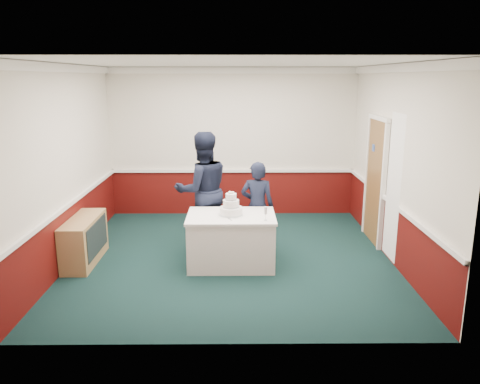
{
  "coord_description": "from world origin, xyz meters",
  "views": [
    {
      "loc": [
        0.07,
        -7.01,
        2.8
      ],
      "look_at": [
        0.13,
        -0.1,
        1.1
      ],
      "focal_mm": 35.0,
      "sensor_mm": 36.0,
      "label": 1
    }
  ],
  "objects_px": {
    "cake_knife": "(229,219)",
    "champagne_flute": "(266,211)",
    "person_man": "(203,190)",
    "cake_table": "(231,239)",
    "wedding_cake": "(231,208)",
    "person_woman": "(257,207)",
    "sideboard": "(84,240)"
  },
  "relations": [
    {
      "from": "cake_table",
      "to": "person_woman",
      "type": "xyz_separation_m",
      "value": [
        0.42,
        0.59,
        0.35
      ]
    },
    {
      "from": "person_man",
      "to": "cake_knife",
      "type": "bearing_deg",
      "value": 94.38
    },
    {
      "from": "sideboard",
      "to": "cake_knife",
      "type": "relative_size",
      "value": 5.45
    },
    {
      "from": "cake_knife",
      "to": "champagne_flute",
      "type": "height_order",
      "value": "champagne_flute"
    },
    {
      "from": "cake_knife",
      "to": "person_man",
      "type": "xyz_separation_m",
      "value": [
        -0.45,
        1.01,
        0.18
      ]
    },
    {
      "from": "person_woman",
      "to": "person_man",
      "type": "bearing_deg",
      "value": -2.45
    },
    {
      "from": "cake_table",
      "to": "champagne_flute",
      "type": "relative_size",
      "value": 6.44
    },
    {
      "from": "sideboard",
      "to": "wedding_cake",
      "type": "height_order",
      "value": "wedding_cake"
    },
    {
      "from": "person_man",
      "to": "wedding_cake",
      "type": "bearing_deg",
      "value": 100.99
    },
    {
      "from": "sideboard",
      "to": "champagne_flute",
      "type": "height_order",
      "value": "champagne_flute"
    },
    {
      "from": "cake_table",
      "to": "wedding_cake",
      "type": "xyz_separation_m",
      "value": [
        0.0,
        0.0,
        0.5
      ]
    },
    {
      "from": "champagne_flute",
      "to": "person_man",
      "type": "bearing_deg",
      "value": 131.85
    },
    {
      "from": "cake_knife",
      "to": "champagne_flute",
      "type": "distance_m",
      "value": 0.55
    },
    {
      "from": "wedding_cake",
      "to": "person_man",
      "type": "distance_m",
      "value": 0.94
    },
    {
      "from": "cake_table",
      "to": "person_woman",
      "type": "height_order",
      "value": "person_woman"
    },
    {
      "from": "cake_knife",
      "to": "champagne_flute",
      "type": "xyz_separation_m",
      "value": [
        0.53,
        -0.08,
        0.14
      ]
    },
    {
      "from": "cake_knife",
      "to": "champagne_flute",
      "type": "relative_size",
      "value": 1.07
    },
    {
      "from": "sideboard",
      "to": "person_woman",
      "type": "height_order",
      "value": "person_woman"
    },
    {
      "from": "person_man",
      "to": "person_woman",
      "type": "relative_size",
      "value": 1.3
    },
    {
      "from": "sideboard",
      "to": "person_woman",
      "type": "bearing_deg",
      "value": 9.89
    },
    {
      "from": "champagne_flute",
      "to": "person_man",
      "type": "relative_size",
      "value": 0.11
    },
    {
      "from": "champagne_flute",
      "to": "cake_table",
      "type": "bearing_deg",
      "value": 150.75
    },
    {
      "from": "champagne_flute",
      "to": "person_woman",
      "type": "height_order",
      "value": "person_woman"
    },
    {
      "from": "champagne_flute",
      "to": "person_woman",
      "type": "bearing_deg",
      "value": 95.17
    },
    {
      "from": "wedding_cake",
      "to": "cake_knife",
      "type": "height_order",
      "value": "wedding_cake"
    },
    {
      "from": "sideboard",
      "to": "cake_table",
      "type": "distance_m",
      "value": 2.28
    },
    {
      "from": "sideboard",
      "to": "wedding_cake",
      "type": "relative_size",
      "value": 3.3
    },
    {
      "from": "wedding_cake",
      "to": "champagne_flute",
      "type": "height_order",
      "value": "wedding_cake"
    },
    {
      "from": "sideboard",
      "to": "person_woman",
      "type": "relative_size",
      "value": 0.8
    },
    {
      "from": "cake_knife",
      "to": "person_man",
      "type": "bearing_deg",
      "value": 90.39
    },
    {
      "from": "sideboard",
      "to": "cake_table",
      "type": "bearing_deg",
      "value": -3.08
    },
    {
      "from": "wedding_cake",
      "to": "champagne_flute",
      "type": "xyz_separation_m",
      "value": [
        0.5,
        -0.28,
        0.03
      ]
    }
  ]
}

